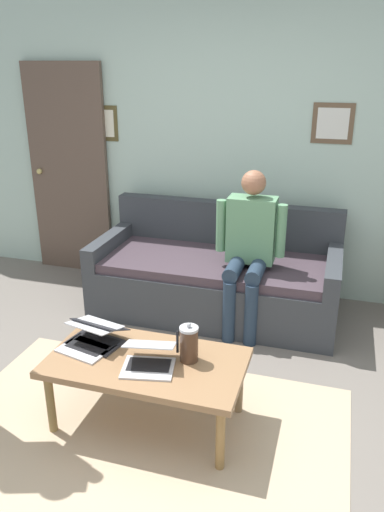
{
  "coord_description": "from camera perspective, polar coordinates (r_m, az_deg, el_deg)",
  "views": [
    {
      "loc": [
        -0.89,
        2.23,
        2.05
      ],
      "look_at": [
        0.03,
        -0.82,
        0.8
      ],
      "focal_mm": 35.11,
      "sensor_mm": 36.0,
      "label": 1
    }
  ],
  "objects": [
    {
      "name": "laptop_right",
      "position": [
        3.12,
        -11.64,
        -9.35
      ],
      "size": [
        0.36,
        0.38,
        0.15
      ],
      "color": "silver",
      "rests_on": "coffee_table"
    },
    {
      "name": "area_rug",
      "position": [
        3.15,
        -5.68,
        -19.18
      ],
      "size": [
        2.37,
        1.52,
        0.01
      ],
      "primitive_type": "cube",
      "color": "tan",
      "rests_on": "ground_plane"
    },
    {
      "name": "coffee_table",
      "position": [
        2.99,
        -5.21,
        -12.42
      ],
      "size": [
        1.14,
        0.62,
        0.43
      ],
      "color": "#916946",
      "rests_on": "ground_plane"
    },
    {
      "name": "interior_door",
      "position": [
        5.15,
        -13.83,
        9.28
      ],
      "size": [
        0.82,
        0.09,
        2.05
      ],
      "color": "brown",
      "rests_on": "ground_plane"
    },
    {
      "name": "laptop_left",
      "position": [
        2.89,
        -4.95,
        -11.68
      ],
      "size": [
        0.34,
        0.34,
        0.15
      ],
      "color": "silver",
      "rests_on": "coffee_table"
    },
    {
      "name": "person_seated",
      "position": [
        3.92,
        6.53,
        1.51
      ],
      "size": [
        0.55,
        0.51,
        1.28
      ],
      "color": "#233245",
      "rests_on": "ground_plane"
    },
    {
      "name": "back_wall",
      "position": [
        4.58,
        5.5,
        12.48
      ],
      "size": [
        7.04,
        0.11,
        2.7
      ],
      "color": "#ABC5B8",
      "rests_on": "ground_plane"
    },
    {
      "name": "french_press",
      "position": [
        2.9,
        -0.36,
        -9.96
      ],
      "size": [
        0.13,
        0.11,
        0.24
      ],
      "color": "#4C3323",
      "rests_on": "coffee_table"
    },
    {
      "name": "laptop_center",
      "position": [
        3.16,
        -10.78,
        -8.93
      ],
      "size": [
        0.37,
        0.32,
        0.15
      ],
      "color": "#28282D",
      "rests_on": "coffee_table"
    },
    {
      "name": "couch",
      "position": [
        4.34,
        2.83,
        -2.39
      ],
      "size": [
        2.04,
        0.93,
        0.88
      ],
      "color": "#34383D",
      "rests_on": "ground_plane"
    },
    {
      "name": "ground_plane",
      "position": [
        3.16,
        -3.96,
        -19.14
      ],
      "size": [
        7.68,
        7.68,
        0.0
      ],
      "primitive_type": "plane",
      "color": "slate"
    }
  ]
}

